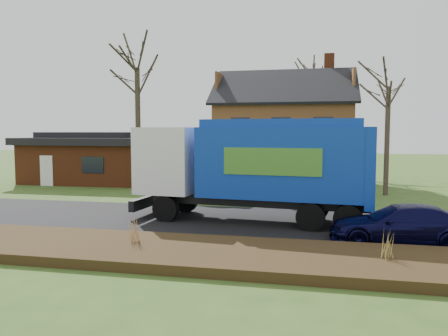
# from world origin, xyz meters

# --- Properties ---
(ground) EXTENTS (120.00, 120.00, 0.00)m
(ground) POSITION_xyz_m (0.00, 0.00, 0.00)
(ground) COLOR #34531B
(ground) RESTS_ON ground
(road) EXTENTS (80.00, 7.00, 0.02)m
(road) POSITION_xyz_m (0.00, 0.00, 0.01)
(road) COLOR black
(road) RESTS_ON ground
(mulch_verge) EXTENTS (80.00, 3.50, 0.30)m
(mulch_verge) POSITION_xyz_m (0.00, -5.30, 0.15)
(mulch_verge) COLOR black
(mulch_verge) RESTS_ON ground
(main_house) EXTENTS (12.95, 8.95, 9.26)m
(main_house) POSITION_xyz_m (1.49, 13.91, 4.03)
(main_house) COLOR beige
(main_house) RESTS_ON ground
(ranch_house) EXTENTS (9.80, 8.20, 3.70)m
(ranch_house) POSITION_xyz_m (-12.00, 13.00, 1.81)
(ranch_house) COLOR brown
(ranch_house) RESTS_ON ground
(garbage_truck) EXTENTS (10.08, 3.52, 4.24)m
(garbage_truck) POSITION_xyz_m (1.81, 0.31, 2.44)
(garbage_truck) COLOR black
(garbage_truck) RESTS_ON ground
(silver_sedan) EXTENTS (4.58, 2.63, 1.43)m
(silver_sedan) POSITION_xyz_m (-1.20, 5.17, 0.71)
(silver_sedan) COLOR #B5B9BD
(silver_sedan) RESTS_ON ground
(navy_wagon) EXTENTS (4.67, 2.07, 1.33)m
(navy_wagon) POSITION_xyz_m (7.00, -2.34, 0.67)
(navy_wagon) COLOR black
(navy_wagon) RESTS_ON ground
(tree_front_west) EXTENTS (3.56, 3.56, 10.57)m
(tree_front_west) POSITION_xyz_m (-6.49, 7.58, 8.71)
(tree_front_west) COLOR #3A3222
(tree_front_west) RESTS_ON ground
(tree_front_east) EXTENTS (3.27, 3.27, 9.08)m
(tree_front_east) POSITION_xyz_m (8.26, 9.44, 7.38)
(tree_front_east) COLOR #433628
(tree_front_east) RESTS_ON ground
(tree_back) EXTENTS (3.66, 3.66, 11.60)m
(tree_back) POSITION_xyz_m (3.75, 23.31, 9.67)
(tree_back) COLOR #403426
(tree_back) RESTS_ON ground
(grass_clump_mid) EXTENTS (0.34, 0.28, 0.94)m
(grass_clump_mid) POSITION_xyz_m (-1.37, -4.90, 0.77)
(grass_clump_mid) COLOR #B4834F
(grass_clump_mid) RESTS_ON mulch_verge
(grass_clump_east) EXTENTS (0.30, 0.25, 0.76)m
(grass_clump_east) POSITION_xyz_m (6.15, -5.27, 0.68)
(grass_clump_east) COLOR #AA964B
(grass_clump_east) RESTS_ON mulch_verge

